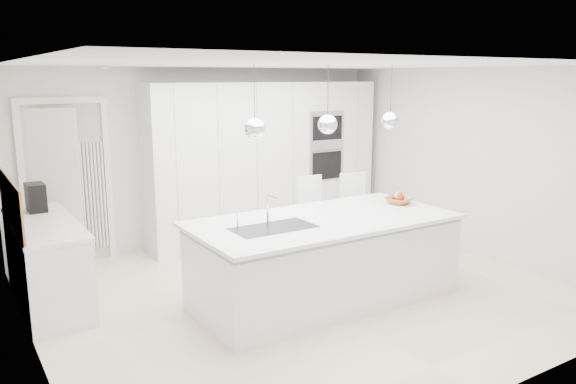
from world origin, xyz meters
TOP-DOWN VIEW (x-y plane):
  - floor at (0.00, 0.00)m, footprint 5.50×5.50m
  - wall_back at (0.00, 2.50)m, footprint 5.50×0.00m
  - wall_left at (-2.75, 0.00)m, footprint 0.00×5.00m
  - ceiling at (0.00, 0.00)m, footprint 5.50×5.50m
  - tall_cabinets at (0.80, 2.20)m, footprint 3.60×0.60m
  - oven_stack at (1.70, 1.89)m, footprint 0.62×0.04m
  - doorway_frame at (-1.95, 2.47)m, footprint 1.11×0.08m
  - hallway_door at (-2.20, 2.42)m, footprint 0.76×0.38m
  - radiator at (-1.63, 2.46)m, footprint 0.32×0.04m
  - left_base_cabinets at (-2.45, 1.20)m, footprint 0.60×1.80m
  - left_worktop at (-2.45, 1.20)m, footprint 0.62×1.82m
  - oak_backsplash at (-2.74, 1.20)m, footprint 0.02×1.80m
  - island_base at (0.10, -0.30)m, footprint 2.80×1.20m
  - island_worktop at (0.10, -0.25)m, footprint 2.84×1.40m
  - island_sink at (-0.55, -0.30)m, footprint 0.84×0.44m
  - island_tap at (-0.50, -0.10)m, footprint 0.02×0.02m
  - pendant_left at (-0.75, -0.30)m, footprint 0.20×0.20m
  - pendant_mid at (0.10, -0.30)m, footprint 0.20×0.20m
  - pendant_right at (0.95, -0.30)m, footprint 0.20×0.20m
  - fruit_bowl at (1.26, -0.16)m, footprint 0.40×0.40m
  - espresso_machine at (-2.43, 1.72)m, footprint 0.19×0.30m
  - bar_stool_left at (0.62, 0.63)m, footprint 0.39×0.53m
  - bar_stool_right at (1.29, 0.60)m, footprint 0.47×0.59m
  - apple_a at (1.25, -0.11)m, footprint 0.08×0.08m
  - apple_b at (1.30, -0.16)m, footprint 0.08×0.08m
  - apple_c at (1.23, -0.20)m, footprint 0.08×0.08m
  - banana_bunch at (1.25, -0.18)m, footprint 0.21×0.16m

SIDE VIEW (x-z plane):
  - floor at x=0.00m, z-range 0.00..0.00m
  - left_base_cabinets at x=-2.45m, z-range 0.00..0.86m
  - island_base at x=0.10m, z-range 0.00..0.86m
  - bar_stool_right at x=1.29m, z-range 0.00..1.13m
  - bar_stool_left at x=0.62m, z-range 0.00..1.15m
  - island_sink at x=-0.55m, z-range 0.73..0.91m
  - radiator at x=-1.63m, z-range 0.15..1.55m
  - left_worktop at x=-2.45m, z-range 0.86..0.90m
  - island_worktop at x=0.10m, z-range 0.86..0.90m
  - fruit_bowl at x=1.26m, z-range 0.90..0.98m
  - apple_a at x=1.25m, z-range 0.93..1.01m
  - apple_b at x=1.30m, z-range 0.93..1.01m
  - apple_c at x=1.23m, z-range 0.93..1.01m
  - hallway_door at x=-2.20m, z-range 0.00..2.00m
  - banana_bunch at x=1.25m, z-range 0.91..1.10m
  - doorway_frame at x=-1.95m, z-range -0.04..2.09m
  - island_tap at x=-0.50m, z-range 0.90..1.20m
  - espresso_machine at x=-2.43m, z-range 0.90..1.22m
  - tall_cabinets at x=0.80m, z-range 0.00..2.30m
  - oak_backsplash at x=-2.74m, z-range 0.90..1.40m
  - wall_back at x=0.00m, z-range -1.50..4.00m
  - wall_left at x=-2.75m, z-range -1.25..3.75m
  - oven_stack at x=1.70m, z-range 0.83..1.88m
  - pendant_left at x=-0.75m, z-range 1.80..2.00m
  - pendant_mid at x=0.10m, z-range 1.80..2.00m
  - pendant_right at x=0.95m, z-range 1.80..2.00m
  - ceiling at x=0.00m, z-range 2.50..2.50m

